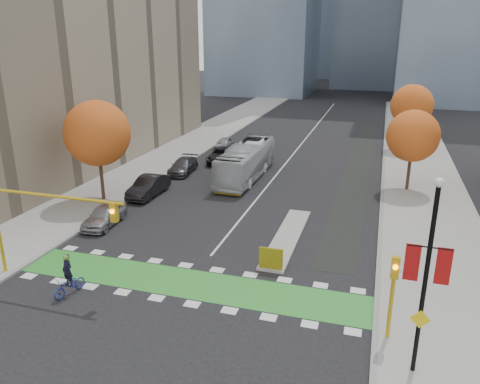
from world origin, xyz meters
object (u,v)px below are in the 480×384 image
Objects in this scene: tree_east_far at (412,106)px; tree_east_near at (413,136)px; tree_west at (97,133)px; banner_lamppost at (427,271)px; parked_car_e at (224,144)px; parked_car_d at (222,155)px; parked_car_b at (148,186)px; cyclist at (69,281)px; parked_car_c at (183,166)px; bus at (246,161)px; traffic_signal_east at (393,286)px; parked_car_a at (104,215)px; hazard_board at (271,259)px; traffic_signal_west at (33,212)px.

tree_east_near is at bearing -91.79° from tree_east_far.
tree_west is 27.63m from banner_lamppost.
parked_car_e is (-19.83, 34.50, -3.92)m from banner_lamppost.
tree_east_far is 22.82m from parked_car_d.
tree_east_near is (24.00, 10.00, -0.75)m from tree_west.
tree_west is 0.99× the size of banner_lamppost.
parked_car_d is at bearing 79.75° from parked_car_b.
tree_east_near is 3.09× the size of cyclist.
bus is at bearing -3.51° from parked_car_c.
cyclist is at bearing -126.85° from tree_east_near.
parked_car_a is (-19.50, 7.96, -1.98)m from traffic_signal_east.
parked_car_c is at bearing 85.67° from parked_car_a.
tree_east_near is at bearing 2.00° from bus.
parked_car_b is 1.04× the size of parked_car_c.
parked_car_c is (0.00, 13.97, -0.05)m from parked_car_a.
banner_lamppost is at bearing -63.39° from traffic_signal_east.
parked_car_a reaches higher than hazard_board.
parked_car_e is at bearing 100.29° from parked_car_d.
banner_lamppost reaches higher than cyclist.
banner_lamppost is at bearing -31.68° from tree_west.
banner_lamppost is 23.11m from parked_car_a.
hazard_board is 0.28× the size of parked_car_b.
parked_car_e is at bearing 119.88° from banner_lamppost.
parked_car_c is at bearing 112.70° from cyclist.
hazard_board is 0.34× the size of traffic_signal_east.
bus reaches higher than parked_car_d.
hazard_board is at bearing -104.12° from tree_east_far.
cyclist is 9.49m from parked_car_a.
traffic_signal_east is 0.81× the size of parked_car_b.
tree_east_near is at bearing -19.79° from parked_car_d.
parked_car_c is (-21.50, -16.58, -4.53)m from tree_east_far.
parked_car_d is at bearing 69.64° from tree_west.
traffic_signal_east reaches higher than parked_car_b.
parked_car_a is 0.88× the size of parked_car_b.
parked_car_b is at bearing -91.62° from parked_car_e.
tree_west is at bearing -99.86° from parked_car_e.
traffic_signal_west is (-19.93, -22.51, -0.83)m from tree_east_near.
tree_east_near is at bearing 88.83° from banner_lamppost.
cyclist is 27.82m from parked_car_d.
cyclist reaches higher than parked_car_b.
cyclist is (-16.02, -0.87, -1.97)m from traffic_signal_east.
parked_car_c is (-3.48, 22.80, -0.06)m from cyclist.
tree_east_near is 22.77m from parked_car_b.
tree_east_near is 19.60m from parked_car_d.
tree_west is at bearing -112.66° from parked_car_c.
tree_east_far reaches higher than parked_car_c.
tree_east_far reaches higher than traffic_signal_east.
traffic_signal_east is at bearing -26.51° from parked_car_a.
banner_lamppost is 34.36m from parked_car_d.
parked_car_e is at bearing 81.40° from parked_car_c.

